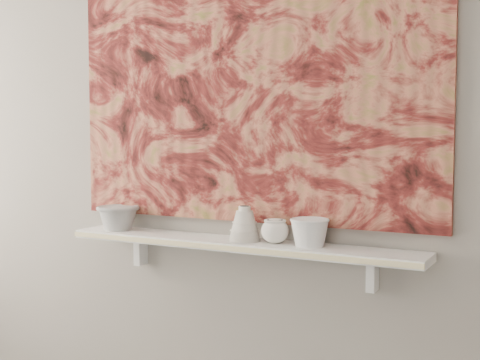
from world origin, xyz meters
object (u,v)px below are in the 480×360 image
Objects in this scene: bowl_grey at (118,217)px; cup_cream at (275,231)px; bowl_white at (310,232)px; bell_vessel at (245,223)px; shelf at (238,244)px; painting at (248,75)px.

cup_cream is (0.70, 0.00, -0.01)m from bowl_grey.
bowl_white is at bearing 0.00° from bowl_grey.
bell_vessel reaches higher than cup_cream.
bowl_grey reaches higher than shelf.
bell_vessel is at bearing 0.00° from bowl_grey.
painting is at bearing 8.27° from bowl_grey.
painting reaches higher than bell_vessel.
bowl_white reaches higher than shelf.
painting is 0.79m from bowl_grey.
bowl_grey is (-0.55, -0.08, -0.56)m from painting.
cup_cream is 0.77× the size of bell_vessel.
bell_vessel is at bearing -72.10° from painting.
bell_vessel is (0.03, -0.08, -0.55)m from painting.
painting is 11.65× the size of bell_vessel.
painting is 8.59× the size of bowl_grey.
bowl_grey is 1.27× the size of bowl_white.
painting is at bearing 164.08° from bowl_white.
shelf is 14.16× the size of cup_cream.
bowl_grey is at bearing -171.73° from painting.
cup_cream is (0.15, 0.00, 0.06)m from shelf.
bowl_white is (0.84, 0.00, -0.00)m from bowl_grey.
bowl_grey is at bearing 180.00° from cup_cream.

